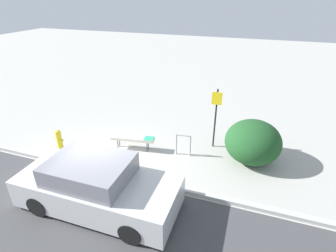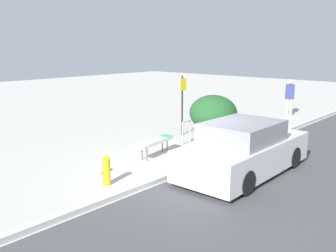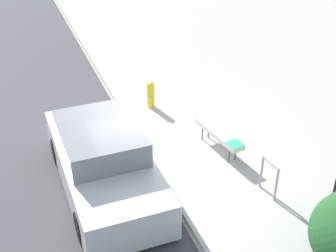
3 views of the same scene
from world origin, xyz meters
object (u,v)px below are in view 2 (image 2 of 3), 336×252
at_px(pedestrian, 290,96).
at_px(parked_car_near, 244,150).
at_px(bike_rack, 186,130).
at_px(sign_post, 182,100).
at_px(fire_hydrant, 106,169).
at_px(bench, 155,142).

xyz_separation_m(pedestrian, parked_car_near, (-9.11, -2.79, -0.30)).
xyz_separation_m(bike_rack, sign_post, (0.91, 0.94, 0.88)).
relative_size(bike_rack, sign_post, 0.36).
relative_size(fire_hydrant, pedestrian, 0.43).
height_order(sign_post, fire_hydrant, sign_post).
bearing_deg(pedestrian, sign_post, 48.95).
bearing_deg(fire_hydrant, parked_car_near, -34.65).
xyz_separation_m(sign_post, parked_car_near, (-2.39, -4.13, -0.72)).
height_order(bench, pedestrian, pedestrian).
height_order(bike_rack, fire_hydrant, bike_rack).
relative_size(pedestrian, parked_car_near, 0.41).
bearing_deg(fire_hydrant, pedestrian, 3.27).
xyz_separation_m(sign_post, fire_hydrant, (-5.42, -2.03, -0.98)).
xyz_separation_m(bike_rack, pedestrian, (7.63, -0.40, 0.46)).
relative_size(fire_hydrant, parked_car_near, 0.18).
relative_size(bench, sign_post, 0.71).
distance_m(fire_hydrant, parked_car_near, 3.70).
bearing_deg(fire_hydrant, bike_rack, 13.58).
height_order(bench, parked_car_near, parked_car_near).
height_order(bench, sign_post, sign_post).
bearing_deg(parked_car_near, sign_post, 59.41).
bearing_deg(bike_rack, parked_car_near, -114.87).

